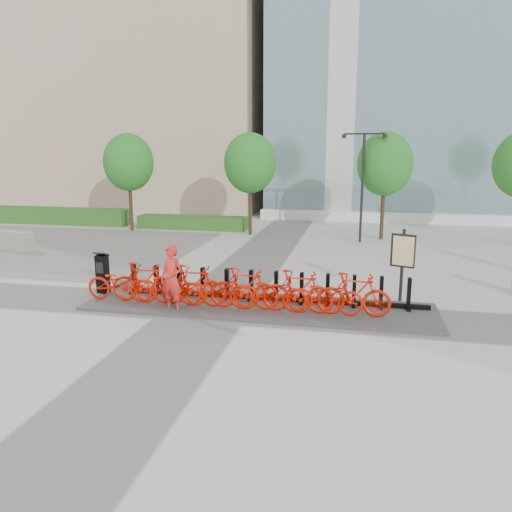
% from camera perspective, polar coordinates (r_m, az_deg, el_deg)
% --- Properties ---
extents(ground, '(120.00, 120.00, 0.00)m').
position_cam_1_polar(ground, '(13.83, -5.36, -5.97)').
color(ground, '#BAB9B2').
extents(tan_building, '(26.00, 16.00, 30.00)m').
position_cam_1_polar(tan_building, '(44.70, -16.75, 25.54)').
color(tan_building, tan).
rests_on(tan_building, ground).
extents(gravel_patch, '(14.00, 14.00, 0.00)m').
position_cam_1_polar(gravel_patch, '(24.39, -23.29, 1.03)').
color(gravel_patch, '#4F4A42').
rests_on(gravel_patch, ground).
extents(hedge_a, '(10.00, 1.40, 0.90)m').
position_cam_1_polar(hedge_a, '(31.86, -22.63, 4.30)').
color(hedge_a, '#173D13').
rests_on(hedge_a, ground).
extents(hedge_b, '(6.00, 1.20, 0.70)m').
position_cam_1_polar(hedge_b, '(27.54, -7.27, 3.83)').
color(hedge_b, '#173D13').
rests_on(hedge_b, ground).
extents(tree_0, '(2.60, 2.60, 5.10)m').
position_cam_1_polar(tree_0, '(27.30, -14.35, 10.31)').
color(tree_0, black).
rests_on(tree_0, ground).
extents(tree_1, '(2.60, 2.60, 5.10)m').
position_cam_1_polar(tree_1, '(25.15, -0.69, 10.56)').
color(tree_1, black).
rests_on(tree_1, ground).
extents(tree_2, '(2.60, 2.60, 5.10)m').
position_cam_1_polar(tree_2, '(24.58, 14.52, 10.14)').
color(tree_2, black).
rests_on(tree_2, ground).
extents(streetlamp, '(2.00, 0.20, 5.00)m').
position_cam_1_polar(streetlamp, '(23.57, 12.11, 9.08)').
color(streetlamp, black).
rests_on(streetlamp, ground).
extents(dock_pad, '(9.60, 2.40, 0.08)m').
position_cam_1_polar(dock_pad, '(13.78, 0.20, -5.81)').
color(dock_pad, '#424242').
rests_on(dock_pad, ground).
extents(dock_rail_posts, '(8.02, 0.50, 0.85)m').
position_cam_1_polar(dock_rail_posts, '(14.09, 0.83, -3.44)').
color(dock_rail_posts, black).
rests_on(dock_rail_posts, dock_pad).
extents(bike_0, '(1.94, 0.68, 1.02)m').
position_cam_1_polar(bike_0, '(14.58, -15.30, -2.99)').
color(bike_0, '#C01300').
rests_on(bike_0, dock_pad).
extents(bike_1, '(1.89, 0.53, 1.13)m').
position_cam_1_polar(bike_1, '(14.26, -12.73, -2.96)').
color(bike_1, '#C01300').
rests_on(bike_1, dock_pad).
extents(bike_2, '(1.94, 0.68, 1.02)m').
position_cam_1_polar(bike_2, '(13.99, -10.03, -3.37)').
color(bike_2, '#C01300').
rests_on(bike_2, dock_pad).
extents(bike_3, '(1.89, 0.53, 1.13)m').
position_cam_1_polar(bike_3, '(13.73, -7.24, -3.33)').
color(bike_3, '#C01300').
rests_on(bike_3, dock_pad).
extents(bike_4, '(1.94, 0.68, 1.02)m').
position_cam_1_polar(bike_4, '(13.53, -4.34, -3.74)').
color(bike_4, '#C01300').
rests_on(bike_4, dock_pad).
extents(bike_5, '(1.89, 0.53, 1.13)m').
position_cam_1_polar(bike_5, '(13.34, -1.37, -3.70)').
color(bike_5, '#C01300').
rests_on(bike_5, dock_pad).
extents(bike_6, '(1.94, 0.68, 1.02)m').
position_cam_1_polar(bike_6, '(13.22, 1.68, -4.10)').
color(bike_6, '#C01300').
rests_on(bike_6, dock_pad).
extents(bike_7, '(1.89, 0.53, 1.13)m').
position_cam_1_polar(bike_7, '(13.10, 4.79, -4.04)').
color(bike_7, '#C01300').
rests_on(bike_7, dock_pad).
extents(bike_8, '(1.94, 0.68, 1.02)m').
position_cam_1_polar(bike_8, '(13.05, 7.94, -4.43)').
color(bike_8, '#C01300').
rests_on(bike_8, dock_pad).
extents(bike_9, '(1.89, 0.53, 1.13)m').
position_cam_1_polar(bike_9, '(13.02, 11.11, -4.34)').
color(bike_9, '#C01300').
rests_on(bike_9, dock_pad).
extents(kiosk, '(0.39, 0.33, 1.25)m').
position_cam_1_polar(kiosk, '(15.49, -17.14, -1.86)').
color(kiosk, black).
rests_on(kiosk, dock_pad).
extents(worker_red, '(0.76, 0.60, 1.82)m').
position_cam_1_polar(worker_red, '(13.43, -9.61, -2.60)').
color(worker_red, red).
rests_on(worker_red, ground).
extents(jersey_barrier, '(2.20, 1.09, 0.82)m').
position_cam_1_polar(jersey_barrier, '(24.04, -26.10, 1.62)').
color(jersey_barrier, '#9F9B8A').
rests_on(jersey_barrier, ground).
extents(map_sign, '(0.68, 0.33, 2.09)m').
position_cam_1_polar(map_sign, '(14.69, 16.44, 0.24)').
color(map_sign, black).
rests_on(map_sign, ground).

